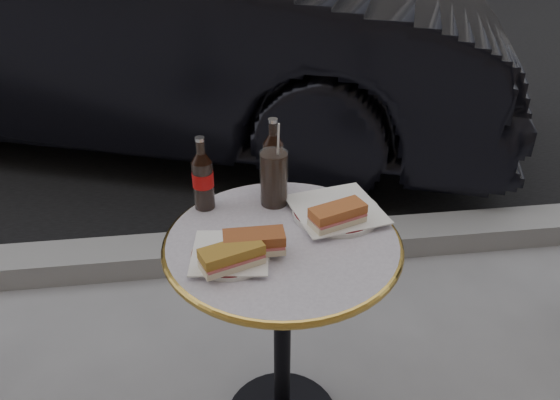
{
  "coord_description": "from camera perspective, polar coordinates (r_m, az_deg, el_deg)",
  "views": [
    {
      "loc": [
        -0.16,
        -1.14,
        1.55
      ],
      "look_at": [
        0.0,
        0.05,
        0.82
      ],
      "focal_mm": 35.0,
      "sensor_mm": 36.0,
      "label": 1
    }
  ],
  "objects": [
    {
      "name": "asphalt_road",
      "position": [
        6.34,
        -6.12,
        16.8
      ],
      "size": [
        40.0,
        8.0,
        0.0
      ],
      "primitive_type": "cube",
      "color": "black",
      "rests_on": "ground"
    },
    {
      "name": "curb",
      "position": [
        2.54,
        -2.52,
        -5.08
      ],
      "size": [
        40.0,
        0.2,
        0.12
      ],
      "primitive_type": "cube",
      "color": "gray",
      "rests_on": "ground"
    },
    {
      "name": "bistro_table",
      "position": [
        1.65,
        0.23,
        -14.53
      ],
      "size": [
        0.62,
        0.62,
        0.73
      ],
      "primitive_type": null,
      "color": "#BAB2C4",
      "rests_on": "ground"
    },
    {
      "name": "plate_left",
      "position": [
        1.35,
        -5.2,
        -5.73
      ],
      "size": [
        0.25,
        0.25,
        0.01
      ],
      "primitive_type": "cylinder",
      "rotation": [
        0.0,
        0.0,
        -0.3
      ],
      "color": "silver",
      "rests_on": "bistro_table"
    },
    {
      "name": "plate_right",
      "position": [
        1.52,
        5.88,
        -1.22
      ],
      "size": [
        0.25,
        0.25,
        0.01
      ],
      "primitive_type": "cylinder",
      "rotation": [
        0.0,
        0.0,
        0.02
      ],
      "color": "silver",
      "rests_on": "bistro_table"
    },
    {
      "name": "sandwich_left_a",
      "position": [
        1.29,
        -5.06,
        -6.01
      ],
      "size": [
        0.16,
        0.12,
        0.05
      ],
      "primitive_type": "cube",
      "rotation": [
        0.0,
        0.0,
        0.35
      ],
      "color": "#A27429",
      "rests_on": "plate_left"
    },
    {
      "name": "sandwich_left_b",
      "position": [
        1.33,
        -2.72,
        -4.56
      ],
      "size": [
        0.15,
        0.07,
        0.05
      ],
      "primitive_type": "cube",
      "rotation": [
        0.0,
        0.0,
        0.0
      ],
      "color": "brown",
      "rests_on": "plate_left"
    },
    {
      "name": "sandwich_right",
      "position": [
        1.44,
        6.03,
        -1.69
      ],
      "size": [
        0.16,
        0.12,
        0.05
      ],
      "primitive_type": "cube",
      "rotation": [
        0.0,
        0.0,
        0.35
      ],
      "color": "#AC592B",
      "rests_on": "plate_right"
    },
    {
      "name": "cola_bottle_left",
      "position": [
        1.51,
        -8.1,
        2.8
      ],
      "size": [
        0.07,
        0.07,
        0.22
      ],
      "primitive_type": null,
      "rotation": [
        0.0,
        0.0,
        -0.27
      ],
      "color": "black",
      "rests_on": "bistro_table"
    },
    {
      "name": "cola_bottle_right",
      "position": [
        1.58,
        -0.73,
        4.73
      ],
      "size": [
        0.07,
        0.07,
        0.23
      ],
      "primitive_type": null,
      "rotation": [
        0.0,
        0.0,
        -0.2
      ],
      "color": "black",
      "rests_on": "bistro_table"
    },
    {
      "name": "cola_glass",
      "position": [
        1.52,
        -0.65,
        2.32
      ],
      "size": [
        0.1,
        0.1,
        0.16
      ],
      "primitive_type": "cylinder",
      "rotation": [
        0.0,
        0.0,
        -0.25
      ],
      "color": "black",
      "rests_on": "bistro_table"
    },
    {
      "name": "parked_car",
      "position": [
        3.72,
        -15.12,
        17.86
      ],
      "size": [
        3.09,
        4.89,
        1.52
      ],
      "primitive_type": "imported",
      "rotation": [
        0.0,
        0.0,
        1.22
      ],
      "color": "black",
      "rests_on": "ground"
    }
  ]
}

